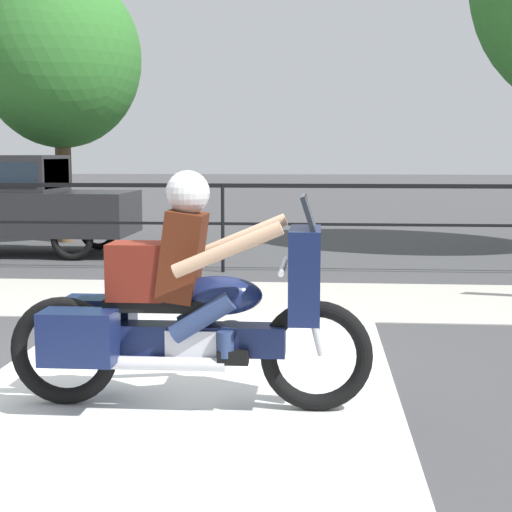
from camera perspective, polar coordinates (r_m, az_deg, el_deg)
name	(u,v)px	position (r m, az deg, el deg)	size (l,w,h in m)	color
ground_plane	(134,381)	(6.04, -8.90, -8.98)	(120.00, 120.00, 0.00)	#424244
sidewalk_band	(201,298)	(9.29, -4.00, -3.07)	(44.00, 2.40, 0.01)	#B7B2A8
crosswalk_band	(183,390)	(5.77, -5.33, -9.67)	(3.08, 6.00, 0.01)	silver
fence_railing	(223,203)	(11.23, -2.44, 3.90)	(36.00, 0.05, 1.28)	black
motorcycle	(186,306)	(5.23, -5.12, -3.62)	(2.45, 0.76, 1.59)	black
parked_car	(5,198)	(13.96, -17.82, 4.01)	(4.18, 1.60, 1.67)	#232326
tree_behind_car	(60,59)	(15.68, -14.06, 13.72)	(3.05, 3.05, 5.16)	brown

